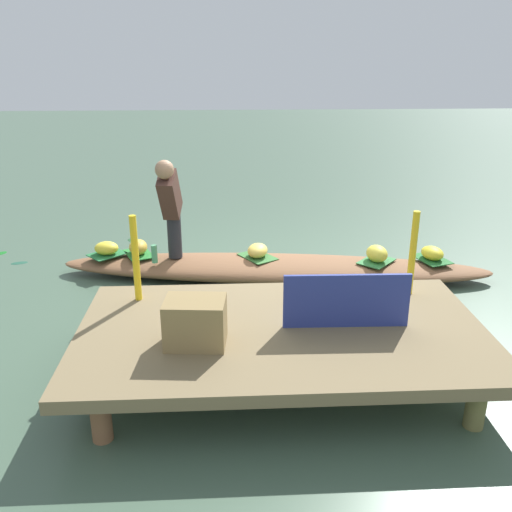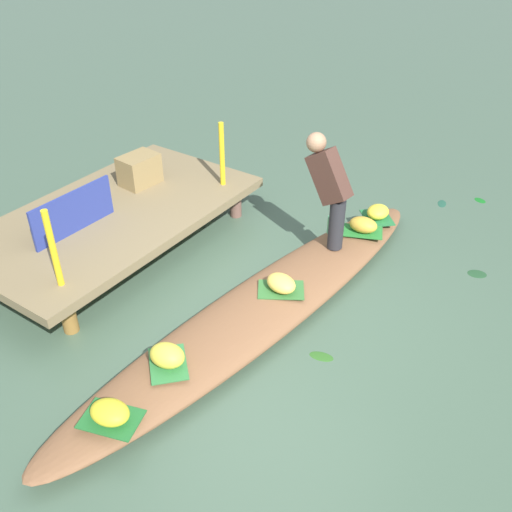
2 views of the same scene
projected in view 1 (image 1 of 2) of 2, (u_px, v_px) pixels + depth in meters
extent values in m
plane|color=#445D49|center=(274.00, 277.00, 6.42)|extent=(40.00, 40.00, 0.00)
cube|color=olive|center=(282.00, 333.00, 4.34)|extent=(3.20, 1.80, 0.10)
cylinder|color=olive|center=(410.00, 314.00, 5.16)|extent=(0.14, 0.14, 0.33)
cylinder|color=brown|center=(134.00, 320.00, 5.03)|extent=(0.14, 0.14, 0.33)
cylinder|color=olive|center=(476.00, 406.00, 3.81)|extent=(0.14, 0.14, 0.33)
cylinder|color=brown|center=(101.00, 418.00, 3.68)|extent=(0.14, 0.14, 0.33)
ellipsoid|color=brown|center=(274.00, 268.00, 6.38)|extent=(5.02, 1.36, 0.23)
cube|color=#346F32|center=(258.00, 257.00, 6.40)|extent=(0.48, 0.52, 0.01)
ellipsoid|color=#F9CE54|center=(258.00, 250.00, 6.37)|extent=(0.30, 0.35, 0.15)
cube|color=#21662C|center=(432.00, 259.00, 6.32)|extent=(0.41, 0.50, 0.01)
ellipsoid|color=yellow|center=(432.00, 253.00, 6.30)|extent=(0.28, 0.34, 0.15)
cube|color=#287B31|center=(139.00, 254.00, 6.49)|extent=(0.42, 0.50, 0.01)
ellipsoid|color=gold|center=(138.00, 247.00, 6.46)|extent=(0.25, 0.33, 0.17)
cube|color=#30783C|center=(376.00, 261.00, 6.26)|extent=(0.50, 0.50, 0.01)
ellipsoid|color=yellow|center=(377.00, 254.00, 6.22)|extent=(0.27, 0.33, 0.19)
cube|color=#236E39|center=(107.00, 254.00, 6.47)|extent=(0.49, 0.49, 0.01)
ellipsoid|color=yellow|center=(106.00, 248.00, 6.45)|extent=(0.30, 0.27, 0.15)
cylinder|color=#28282D|center=(174.00, 234.00, 6.31)|extent=(0.16, 0.16, 0.55)
cube|color=#482C24|center=(170.00, 194.00, 6.02)|extent=(0.24, 0.52, 0.59)
sphere|color=#9E7556|center=(164.00, 170.00, 5.74)|extent=(0.20, 0.20, 0.20)
cylinder|color=#58A970|center=(154.00, 254.00, 6.20)|extent=(0.07, 0.07, 0.21)
cube|color=navy|center=(347.00, 301.00, 4.28)|extent=(0.99, 0.05, 0.44)
cylinder|color=yellow|center=(413.00, 253.00, 4.82)|extent=(0.06, 0.06, 0.76)
cylinder|color=yellow|center=(136.00, 259.00, 4.70)|extent=(0.06, 0.06, 0.76)
cube|color=olive|center=(195.00, 322.00, 4.03)|extent=(0.47, 0.36, 0.35)
ellipsoid|color=#2D6021|center=(282.00, 256.00, 7.10)|extent=(0.16, 0.24, 0.01)
ellipsoid|color=#204F3B|center=(19.00, 263.00, 6.85)|extent=(0.22, 0.16, 0.01)
ellipsoid|color=#15691F|center=(1.00, 253.00, 7.19)|extent=(0.18, 0.20, 0.01)
ellipsoid|color=#214828|center=(133.00, 240.00, 7.70)|extent=(0.22, 0.24, 0.01)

